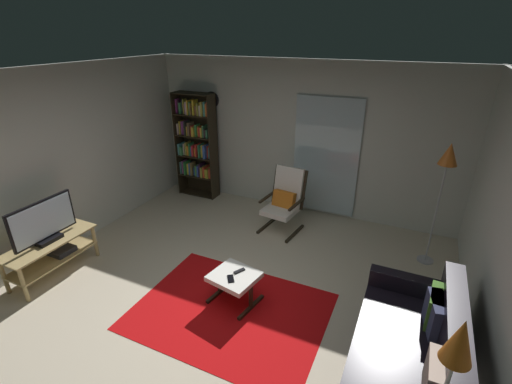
{
  "coord_description": "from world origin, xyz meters",
  "views": [
    {
      "loc": [
        1.85,
        -2.89,
        3.01
      ],
      "look_at": [
        -0.03,
        1.15,
        1.0
      ],
      "focal_mm": 25.37,
      "sensor_mm": 36.0,
      "label": 1
    }
  ],
  "objects_px": {
    "television": "(44,223)",
    "bookshelf_near_tv": "(197,143)",
    "leather_sofa": "(411,359)",
    "tv_remote": "(239,271)",
    "tv_stand": "(53,251)",
    "wall_clock": "(212,100)",
    "floor_lamp_by_shelf": "(447,164)",
    "lounge_armchair": "(285,198)",
    "floor_lamp_by_sofa": "(451,370)",
    "cell_phone": "(231,279)",
    "ottoman": "(234,279)"
  },
  "relations": [
    {
      "from": "bookshelf_near_tv",
      "to": "cell_phone",
      "type": "height_order",
      "value": "bookshelf_near_tv"
    },
    {
      "from": "tv_stand",
      "to": "floor_lamp_by_shelf",
      "type": "relative_size",
      "value": 0.68
    },
    {
      "from": "ottoman",
      "to": "wall_clock",
      "type": "height_order",
      "value": "wall_clock"
    },
    {
      "from": "tv_stand",
      "to": "wall_clock",
      "type": "distance_m",
      "value": 3.58
    },
    {
      "from": "television",
      "to": "leather_sofa",
      "type": "relative_size",
      "value": 0.47
    },
    {
      "from": "tv_stand",
      "to": "bookshelf_near_tv",
      "type": "relative_size",
      "value": 0.59
    },
    {
      "from": "tv_stand",
      "to": "television",
      "type": "relative_size",
      "value": 1.35
    },
    {
      "from": "leather_sofa",
      "to": "tv_remote",
      "type": "height_order",
      "value": "leather_sofa"
    },
    {
      "from": "tv_remote",
      "to": "cell_phone",
      "type": "bearing_deg",
      "value": -70.13
    },
    {
      "from": "bookshelf_near_tv",
      "to": "ottoman",
      "type": "relative_size",
      "value": 3.31
    },
    {
      "from": "television",
      "to": "bookshelf_near_tv",
      "type": "bearing_deg",
      "value": 83.73
    },
    {
      "from": "leather_sofa",
      "to": "lounge_armchair",
      "type": "distance_m",
      "value": 3.06
    },
    {
      "from": "tv_stand",
      "to": "wall_clock",
      "type": "height_order",
      "value": "wall_clock"
    },
    {
      "from": "leather_sofa",
      "to": "ottoman",
      "type": "bearing_deg",
      "value": 170.63
    },
    {
      "from": "lounge_armchair",
      "to": "bookshelf_near_tv",
      "type": "bearing_deg",
      "value": 163.81
    },
    {
      "from": "tv_stand",
      "to": "bookshelf_near_tv",
      "type": "xyz_separation_m",
      "value": [
        0.33,
        3.0,
        0.73
      ]
    },
    {
      "from": "tv_stand",
      "to": "bookshelf_near_tv",
      "type": "bearing_deg",
      "value": 83.64
    },
    {
      "from": "floor_lamp_by_shelf",
      "to": "tv_stand",
      "type": "bearing_deg",
      "value": -152.2
    },
    {
      "from": "tv_stand",
      "to": "lounge_armchair",
      "type": "distance_m",
      "value": 3.38
    },
    {
      "from": "tv_remote",
      "to": "lounge_armchair",
      "type": "bearing_deg",
      "value": 122.74
    },
    {
      "from": "cell_phone",
      "to": "tv_stand",
      "type": "bearing_deg",
      "value": 153.89
    },
    {
      "from": "cell_phone",
      "to": "floor_lamp_by_sofa",
      "type": "bearing_deg",
      "value": -65.96
    },
    {
      "from": "tv_remote",
      "to": "wall_clock",
      "type": "xyz_separation_m",
      "value": [
        -1.87,
        2.6,
        1.45
      ]
    },
    {
      "from": "tv_stand",
      "to": "wall_clock",
      "type": "bearing_deg",
      "value": 79.15
    },
    {
      "from": "television",
      "to": "tv_remote",
      "type": "xyz_separation_m",
      "value": [
        2.48,
        0.6,
        -0.37
      ]
    },
    {
      "from": "tv_stand",
      "to": "cell_phone",
      "type": "distance_m",
      "value": 2.49
    },
    {
      "from": "wall_clock",
      "to": "leather_sofa",
      "type": "bearing_deg",
      "value": -38.26
    },
    {
      "from": "television",
      "to": "bookshelf_near_tv",
      "type": "xyz_separation_m",
      "value": [
        0.33,
        3.03,
        0.29
      ]
    },
    {
      "from": "floor_lamp_by_shelf",
      "to": "wall_clock",
      "type": "bearing_deg",
      "value": 168.49
    },
    {
      "from": "leather_sofa",
      "to": "tv_remote",
      "type": "xyz_separation_m",
      "value": [
        -1.94,
        0.4,
        0.09
      ]
    },
    {
      "from": "television",
      "to": "floor_lamp_by_shelf",
      "type": "distance_m",
      "value": 5.17
    },
    {
      "from": "ottoman",
      "to": "floor_lamp_by_shelf",
      "type": "distance_m",
      "value": 3.02
    },
    {
      "from": "tv_stand",
      "to": "floor_lamp_by_shelf",
      "type": "xyz_separation_m",
      "value": [
        4.52,
        2.38,
        1.13
      ]
    },
    {
      "from": "tv_remote",
      "to": "floor_lamp_by_shelf",
      "type": "xyz_separation_m",
      "value": [
        2.04,
        1.81,
        1.06
      ]
    },
    {
      "from": "bookshelf_near_tv",
      "to": "floor_lamp_by_sofa",
      "type": "height_order",
      "value": "bookshelf_near_tv"
    },
    {
      "from": "television",
      "to": "ottoman",
      "type": "relative_size",
      "value": 1.45
    },
    {
      "from": "bookshelf_near_tv",
      "to": "floor_lamp_by_sofa",
      "type": "distance_m",
      "value": 5.66
    },
    {
      "from": "television",
      "to": "tv_remote",
      "type": "bearing_deg",
      "value": 13.63
    },
    {
      "from": "tv_stand",
      "to": "television",
      "type": "bearing_deg",
      "value": -84.41
    },
    {
      "from": "tv_stand",
      "to": "floor_lamp_by_sofa",
      "type": "relative_size",
      "value": 0.71
    },
    {
      "from": "leather_sofa",
      "to": "wall_clock",
      "type": "bearing_deg",
      "value": 141.74
    },
    {
      "from": "bookshelf_near_tv",
      "to": "wall_clock",
      "type": "xyz_separation_m",
      "value": [
        0.27,
        0.18,
        0.79
      ]
    },
    {
      "from": "television",
      "to": "wall_clock",
      "type": "xyz_separation_m",
      "value": [
        0.61,
        3.2,
        1.08
      ]
    },
    {
      "from": "bookshelf_near_tv",
      "to": "floor_lamp_by_shelf",
      "type": "distance_m",
      "value": 4.25
    },
    {
      "from": "tv_remote",
      "to": "floor_lamp_by_sofa",
      "type": "height_order",
      "value": "floor_lamp_by_sofa"
    },
    {
      "from": "tv_stand",
      "to": "leather_sofa",
      "type": "height_order",
      "value": "leather_sofa"
    },
    {
      "from": "bookshelf_near_tv",
      "to": "television",
      "type": "bearing_deg",
      "value": -96.27
    },
    {
      "from": "leather_sofa",
      "to": "floor_lamp_by_sofa",
      "type": "xyz_separation_m",
      "value": [
        0.1,
        -0.98,
        0.99
      ]
    },
    {
      "from": "floor_lamp_by_shelf",
      "to": "wall_clock",
      "type": "height_order",
      "value": "wall_clock"
    },
    {
      "from": "floor_lamp_by_shelf",
      "to": "leather_sofa",
      "type": "bearing_deg",
      "value": -92.69
    }
  ]
}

